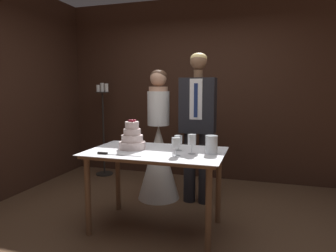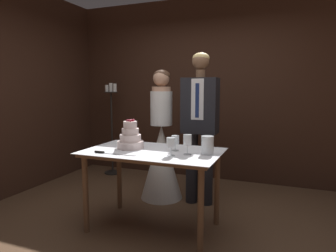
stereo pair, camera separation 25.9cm
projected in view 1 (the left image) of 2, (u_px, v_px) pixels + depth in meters
ground_plane at (164, 228)px, 3.08m from camera, size 40.00×40.00×0.00m
wall_back at (201, 90)px, 4.76m from camera, size 4.65×0.12×2.81m
cake_table at (156, 160)px, 2.99m from camera, size 1.35×0.83×0.81m
tiered_cake at (132, 139)px, 3.06m from camera, size 0.27×0.27×0.30m
cake_knife at (111, 154)px, 2.81m from camera, size 0.44×0.04×0.02m
wine_glass_near at (192, 140)px, 2.82m from camera, size 0.08×0.08×0.19m
wine_glass_middle at (178, 140)px, 2.98m from camera, size 0.08×0.08×0.15m
wine_glass_far at (176, 143)px, 2.75m from camera, size 0.08×0.08×0.17m
hurricane_candle at (211, 145)px, 2.85m from camera, size 0.12×0.12×0.17m
bride at (159, 152)px, 3.86m from camera, size 0.54×0.54×1.66m
groom at (198, 121)px, 3.66m from camera, size 0.43×0.25×1.85m
candle_stand at (103, 129)px, 4.91m from camera, size 0.28×0.28×1.51m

